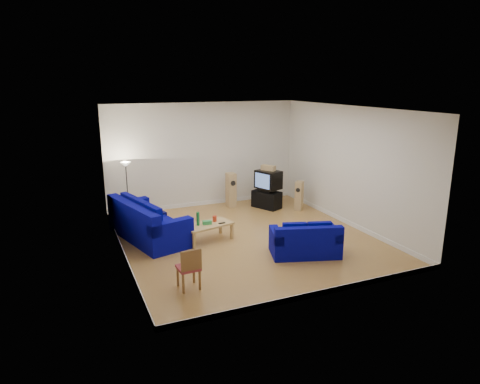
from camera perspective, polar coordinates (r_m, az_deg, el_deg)
name	(u,v)px	position (r m, az deg, el deg)	size (l,w,h in m)	color
room	(246,178)	(10.32, 0.87, 1.87)	(6.01, 6.51, 3.21)	olive
sofa_three_seat	(146,225)	(10.85, -12.38, -4.35)	(1.70, 2.69, 0.96)	#070764
sofa_loveseat	(305,243)	(9.78, 8.70, -6.74)	(1.70, 1.26, 0.76)	#070764
coffee_table	(208,226)	(10.50, -4.32, -4.55)	(1.30, 0.87, 0.43)	tan
bottle	(198,219)	(10.36, -5.63, -3.57)	(0.08, 0.08, 0.33)	#197233
tissue_box	(207,223)	(10.45, -4.41, -4.08)	(0.22, 0.12, 0.09)	green
red_canister	(215,219)	(10.64, -3.41, -3.57)	(0.10, 0.10, 0.14)	red
remote	(222,223)	(10.50, -2.43, -4.16)	(0.16, 0.05, 0.02)	black
tv_stand	(267,199)	(13.24, 3.58, -0.99)	(0.86, 0.48, 0.52)	black
av_receiver	(268,190)	(13.12, 3.69, 0.24)	(0.38, 0.31, 0.09)	black
television	(268,180)	(13.10, 3.78, 1.66)	(0.75, 0.86, 0.56)	black
centre_speaker	(268,168)	(13.08, 3.79, 3.24)	(0.44, 0.18, 0.16)	tan
speaker_left	(231,190)	(13.23, -1.20, 0.26)	(0.25, 0.34, 1.08)	tan
speaker_right	(299,196)	(13.05, 7.88, -0.50)	(0.33, 0.33, 0.89)	tan
floor_lamp	(126,172)	(12.26, -14.94, 2.56)	(0.28, 0.28, 1.65)	black
dining_chair	(189,267)	(8.14, -6.77, -9.84)	(0.42, 0.42, 0.83)	brown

